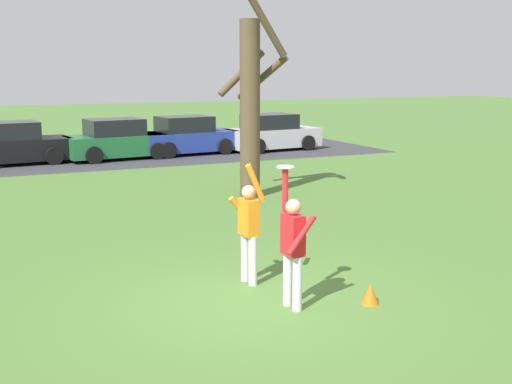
{
  "coord_description": "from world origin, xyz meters",
  "views": [
    {
      "loc": [
        -3.9,
        -8.58,
        3.49
      ],
      "look_at": [
        0.33,
        0.7,
        1.56
      ],
      "focal_mm": 45.47,
      "sensor_mm": 36.0,
      "label": 1
    }
  ],
  "objects_px": {
    "field_cone_orange": "(370,294)",
    "parked_car_blue": "(187,137)",
    "parked_car_green": "(118,141)",
    "person_catcher": "(293,244)",
    "frisbee_disc": "(285,167)",
    "parked_car_silver": "(272,134)",
    "bare_tree_tall": "(251,103)",
    "parked_car_black": "(12,145)",
    "person_defender": "(249,226)"
  },
  "relations": [
    {
      "from": "parked_car_blue",
      "to": "frisbee_disc",
      "type": "bearing_deg",
      "value": -109.56
    },
    {
      "from": "parked_car_black",
      "to": "field_cone_orange",
      "type": "height_order",
      "value": "parked_car_black"
    },
    {
      "from": "parked_car_green",
      "to": "parked_car_blue",
      "type": "height_order",
      "value": "same"
    },
    {
      "from": "person_defender",
      "to": "parked_car_blue",
      "type": "height_order",
      "value": "person_defender"
    },
    {
      "from": "parked_car_green",
      "to": "bare_tree_tall",
      "type": "bearing_deg",
      "value": -85.69
    },
    {
      "from": "bare_tree_tall",
      "to": "field_cone_orange",
      "type": "bearing_deg",
      "value": -102.01
    },
    {
      "from": "parked_car_silver",
      "to": "parked_car_blue",
      "type": "bearing_deg",
      "value": 171.17
    },
    {
      "from": "person_catcher",
      "to": "parked_car_green",
      "type": "distance_m",
      "value": 17.45
    },
    {
      "from": "parked_car_green",
      "to": "field_cone_orange",
      "type": "height_order",
      "value": "parked_car_green"
    },
    {
      "from": "frisbee_disc",
      "to": "parked_car_blue",
      "type": "xyz_separation_m",
      "value": [
        4.31,
        17.45,
        -1.37
      ]
    },
    {
      "from": "parked_car_black",
      "to": "parked_car_green",
      "type": "relative_size",
      "value": 1.0
    },
    {
      "from": "parked_car_black",
      "to": "parked_car_silver",
      "type": "bearing_deg",
      "value": -6.07
    },
    {
      "from": "parked_car_black",
      "to": "field_cone_orange",
      "type": "relative_size",
      "value": 13.31
    },
    {
      "from": "person_defender",
      "to": "parked_car_blue",
      "type": "xyz_separation_m",
      "value": [
        4.41,
        16.35,
        -0.25
      ]
    },
    {
      "from": "frisbee_disc",
      "to": "field_cone_orange",
      "type": "height_order",
      "value": "frisbee_disc"
    },
    {
      "from": "person_defender",
      "to": "parked_car_blue",
      "type": "distance_m",
      "value": 16.94
    },
    {
      "from": "person_catcher",
      "to": "parked_car_silver",
      "type": "height_order",
      "value": "person_catcher"
    },
    {
      "from": "parked_car_black",
      "to": "person_defender",
      "type": "bearing_deg",
      "value": -86.96
    },
    {
      "from": "parked_car_silver",
      "to": "bare_tree_tall",
      "type": "bearing_deg",
      "value": -124.64
    },
    {
      "from": "parked_car_silver",
      "to": "bare_tree_tall",
      "type": "distance_m",
      "value": 10.84
    },
    {
      "from": "parked_car_blue",
      "to": "parked_car_green",
      "type": "bearing_deg",
      "value": 179.65
    },
    {
      "from": "parked_car_green",
      "to": "parked_car_blue",
      "type": "xyz_separation_m",
      "value": [
        2.97,
        0.28,
        0.0
      ]
    },
    {
      "from": "person_defender",
      "to": "bare_tree_tall",
      "type": "distance_m",
      "value": 7.64
    },
    {
      "from": "parked_car_green",
      "to": "person_catcher",
      "type": "bearing_deg",
      "value": -100.01
    },
    {
      "from": "person_defender",
      "to": "field_cone_orange",
      "type": "xyz_separation_m",
      "value": [
        1.27,
        -1.66,
        -0.82
      ]
    },
    {
      "from": "parked_car_green",
      "to": "bare_tree_tall",
      "type": "relative_size",
      "value": 0.75
    },
    {
      "from": "bare_tree_tall",
      "to": "frisbee_disc",
      "type": "bearing_deg",
      "value": -110.63
    },
    {
      "from": "parked_car_silver",
      "to": "field_cone_orange",
      "type": "bearing_deg",
      "value": -117.05
    },
    {
      "from": "frisbee_disc",
      "to": "parked_car_black",
      "type": "height_order",
      "value": "frisbee_disc"
    },
    {
      "from": "field_cone_orange",
      "to": "parked_car_blue",
      "type": "bearing_deg",
      "value": 80.1
    },
    {
      "from": "parked_car_green",
      "to": "parked_car_silver",
      "type": "xyz_separation_m",
      "value": [
        6.8,
        0.07,
        0.0
      ]
    },
    {
      "from": "person_catcher",
      "to": "person_defender",
      "type": "height_order",
      "value": "person_catcher"
    },
    {
      "from": "parked_car_black",
      "to": "parked_car_silver",
      "type": "distance_m",
      "value": 10.73
    },
    {
      "from": "parked_car_black",
      "to": "person_catcher",
      "type": "bearing_deg",
      "value": -87.22
    },
    {
      "from": "bare_tree_tall",
      "to": "field_cone_orange",
      "type": "height_order",
      "value": "bare_tree_tall"
    },
    {
      "from": "person_catcher",
      "to": "frisbee_disc",
      "type": "distance_m",
      "value": 1.13
    },
    {
      "from": "parked_car_black",
      "to": "parked_car_blue",
      "type": "height_order",
      "value": "same"
    },
    {
      "from": "person_catcher",
      "to": "bare_tree_tall",
      "type": "relative_size",
      "value": 0.37
    },
    {
      "from": "parked_car_blue",
      "to": "bare_tree_tall",
      "type": "relative_size",
      "value": 0.75
    },
    {
      "from": "parked_car_green",
      "to": "field_cone_orange",
      "type": "distance_m",
      "value": 17.75
    },
    {
      "from": "parked_car_blue",
      "to": "parked_car_silver",
      "type": "distance_m",
      "value": 3.83
    },
    {
      "from": "frisbee_disc",
      "to": "parked_car_green",
      "type": "bearing_deg",
      "value": 85.54
    },
    {
      "from": "bare_tree_tall",
      "to": "field_cone_orange",
      "type": "distance_m",
      "value": 8.99
    },
    {
      "from": "parked_car_blue",
      "to": "field_cone_orange",
      "type": "height_order",
      "value": "parked_car_blue"
    },
    {
      "from": "person_defender",
      "to": "bare_tree_tall",
      "type": "xyz_separation_m",
      "value": [
        3.07,
        6.8,
        1.61
      ]
    },
    {
      "from": "frisbee_disc",
      "to": "parked_car_silver",
      "type": "xyz_separation_m",
      "value": [
        8.14,
        17.24,
        -1.37
      ]
    },
    {
      "from": "parked_car_blue",
      "to": "field_cone_orange",
      "type": "xyz_separation_m",
      "value": [
        -3.14,
        -18.02,
        -0.57
      ]
    },
    {
      "from": "frisbee_disc",
      "to": "person_catcher",
      "type": "bearing_deg",
      "value": -84.73
    },
    {
      "from": "parked_car_silver",
      "to": "field_cone_orange",
      "type": "distance_m",
      "value": 19.13
    },
    {
      "from": "frisbee_disc",
      "to": "bare_tree_tall",
      "type": "relative_size",
      "value": 0.05
    }
  ]
}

